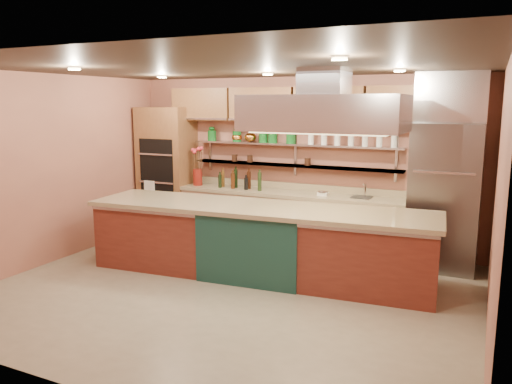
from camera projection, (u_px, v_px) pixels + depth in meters
The scene contains 21 objects.
floor at pixel (229, 292), 6.39m from camera, with size 6.00×5.00×0.02m, color gray.
ceiling at pixel (227, 66), 5.89m from camera, with size 6.00×5.00×0.02m, color black.
wall_back at pixel (299, 162), 8.36m from camera, with size 6.00×0.04×2.80m, color #A2624C.
wall_front at pixel (76, 229), 3.91m from camera, with size 6.00×0.04×2.80m, color #A2624C.
wall_left at pixel (50, 170), 7.40m from camera, with size 0.04×5.00×2.80m, color #A2624C.
wall_right at pixel (497, 204), 4.87m from camera, with size 0.04×5.00×2.80m, color #A2624C.
oven_stack at pixel (167, 171), 9.15m from camera, with size 0.95×0.64×2.30m, color brown.
refrigerator at pixel (444, 197), 7.11m from camera, with size 0.95×0.72×2.10m, color slate.
back_counter at pixel (289, 220), 8.28m from camera, with size 3.84×0.64×0.93m, color tan.
wall_shelf_lower at pixel (293, 166), 8.28m from camera, with size 3.60×0.26×0.03m, color #B6B8BE.
wall_shelf_upper at pixel (294, 144), 8.21m from camera, with size 3.60×0.26×0.03m, color #B6B8BE.
upper_cabinets at pixel (296, 104), 8.03m from camera, with size 4.60×0.36×0.55m, color brown.
range_hood at pixel (324, 113), 6.22m from camera, with size 2.00×1.00×0.45m, color #B6B8BE.
ceiling_downlights at pixel (234, 70), 6.07m from camera, with size 4.00×2.80×0.02m, color #FFE5A5.
island at pixel (258, 241), 6.91m from camera, with size 4.71×1.02×0.98m, color maroon.
flower_vase at pixel (198, 177), 8.85m from camera, with size 0.16×0.16×0.29m, color maroon.
oil_bottle_cluster at pixel (241, 181), 8.49m from camera, with size 0.88×0.25×0.28m, color black.
kitchen_scale at pixel (323, 193), 7.90m from camera, with size 0.16×0.12×0.09m, color silver.
bar_faucet at pixel (365, 190), 7.70m from camera, with size 0.03×0.03×0.23m, color silver.
copper_kettle at pixel (251, 137), 8.53m from camera, with size 0.20×0.20×0.16m, color #C2792C.
green_canister at pixel (273, 137), 8.35m from camera, with size 0.15×0.15×0.18m, color #114F19.
Camera 1 is at (2.90, -5.33, 2.38)m, focal length 35.00 mm.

